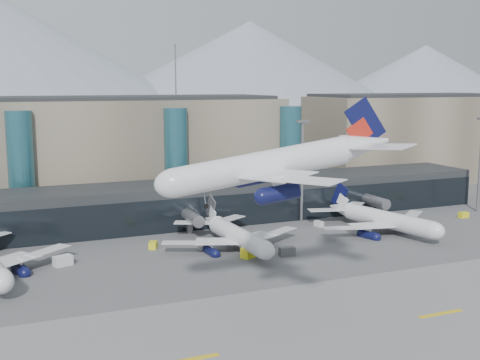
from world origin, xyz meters
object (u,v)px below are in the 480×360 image
object	(u,v)px
veh_c	(287,251)
veh_e	(464,215)
hero_jet	(285,155)
veh_d	(387,221)
jet_parked_mid	(232,228)
lightmast_right	(480,159)
veh_g	(319,224)
veh_a	(63,261)
veh_h	(250,252)
lightmast_mid	(302,165)
veh_b	(153,245)
jet_parked_right	(377,213)

from	to	relation	value
veh_c	veh_e	bearing A→B (deg)	17.70
hero_jet	veh_c	distance (m)	40.43
hero_jet	veh_d	world-z (taller)	hero_jet
veh_c	veh_e	size ratio (longest dim) A/B	1.22
jet_parked_mid	veh_c	bearing A→B (deg)	-146.35
lightmast_right	veh_g	distance (m)	50.67
veh_a	veh_h	world-z (taller)	veh_h
lightmast_mid	veh_a	bearing A→B (deg)	-165.41
veh_a	hero_jet	bearing A→B (deg)	-75.24
hero_jet	veh_e	xyz separation A→B (m)	(73.79, 42.56, -23.70)
hero_jet	veh_h	distance (m)	39.61
veh_h	jet_parked_mid	bearing A→B (deg)	66.57
veh_g	veh_a	bearing A→B (deg)	-93.96
hero_jet	veh_c	size ratio (longest dim) A/B	11.50
veh_b	veh_d	distance (m)	59.49
veh_h	lightmast_right	bearing A→B (deg)	-14.26
veh_a	veh_g	bearing A→B (deg)	-11.66
jet_parked_mid	veh_e	bearing A→B (deg)	-90.43
lightmast_mid	veh_h	world-z (taller)	lightmast_mid
veh_g	lightmast_mid	bearing A→B (deg)	178.30
veh_b	veh_g	xyz separation A→B (m)	(42.39, 3.78, -0.05)
veh_c	jet_parked_right	bearing A→B (deg)	24.45
veh_c	lightmast_mid	bearing A→B (deg)	61.01
veh_g	veh_c	bearing A→B (deg)	-56.02
hero_jet	jet_parked_right	world-z (taller)	hero_jet
veh_e	veh_d	bearing A→B (deg)	173.70
jet_parked_right	veh_b	xyz separation A→B (m)	(-52.91, 5.17, -3.58)
jet_parked_right	veh_g	xyz separation A→B (m)	(-10.53, 8.94, -3.63)
veh_g	veh_h	xyz separation A→B (m)	(-25.96, -17.53, 0.37)
veh_e	jet_parked_mid	bearing A→B (deg)	-179.27
lightmast_mid	veh_g	size ratio (longest dim) A/B	11.06
veh_e	veh_c	bearing A→B (deg)	-168.87
veh_e	veh_g	distance (m)	40.19
lightmast_mid	veh_d	bearing A→B (deg)	-30.55
jet_parked_right	veh_c	xyz separation A→B (m)	(-29.13, -10.50, -3.42)
lightmast_mid	hero_jet	size ratio (longest dim) A/B	0.70
lightmast_right	jet_parked_right	xyz separation A→B (m)	(-38.23, -7.61, -10.11)
jet_parked_mid	veh_b	distance (m)	17.13
veh_b	veh_h	size ratio (longest dim) A/B	0.66
veh_d	veh_e	world-z (taller)	veh_e
lightmast_right	hero_jet	size ratio (longest dim) A/B	0.70
lightmast_right	jet_parked_mid	size ratio (longest dim) A/B	0.77
hero_jet	veh_d	xyz separation A→B (m)	(51.14, 44.29, -23.74)
lightmast_mid	veh_c	size ratio (longest dim) A/B	8.07
veh_d	veh_h	bearing A→B (deg)	142.11
lightmast_right	hero_jet	xyz separation A→B (m)	(-82.79, -47.12, 10.02)
lightmast_right	veh_c	world-z (taller)	lightmast_right
lightmast_right	veh_b	xyz separation A→B (m)	(-91.14, -2.44, -13.70)
veh_d	jet_parked_mid	bearing A→B (deg)	131.19
veh_a	veh_c	world-z (taller)	veh_a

